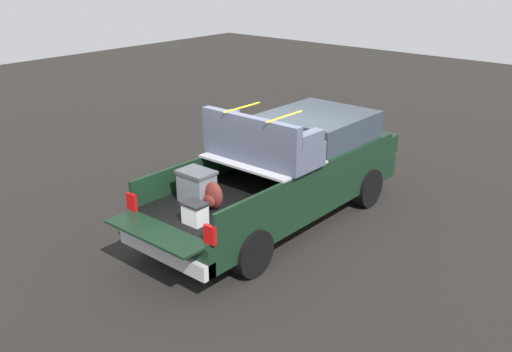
{
  "coord_description": "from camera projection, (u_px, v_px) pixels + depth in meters",
  "views": [
    {
      "loc": [
        -7.63,
        -6.03,
        4.7
      ],
      "look_at": [
        -0.6,
        0.0,
        1.1
      ],
      "focal_mm": 39.93,
      "sensor_mm": 36.0,
      "label": 1
    }
  ],
  "objects": [
    {
      "name": "ground_plane",
      "position": [
        277.0,
        221.0,
        10.76
      ],
      "size": [
        40.0,
        40.0,
        0.0
      ],
      "primitive_type": "plane",
      "color": "black"
    },
    {
      "name": "pickup_truck",
      "position": [
        289.0,
        169.0,
        10.67
      ],
      "size": [
        6.05,
        2.08,
        2.23
      ],
      "color": "black",
      "rests_on": "ground_plane"
    }
  ]
}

